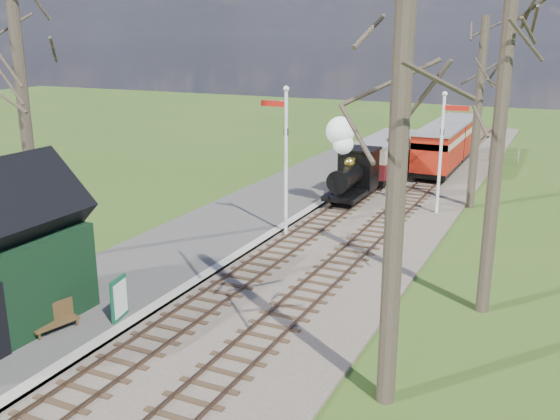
{
  "coord_description": "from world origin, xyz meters",
  "views": [
    {
      "loc": [
        9.76,
        -6.5,
        8.17
      ],
      "look_at": [
        -0.24,
        14.46,
        1.6
      ],
      "focal_mm": 40.0,
      "sensor_mm": 36.0,
      "label": 1
    }
  ],
  "objects": [
    {
      "name": "distant_hills",
      "position": [
        1.4,
        64.38,
        -16.21
      ],
      "size": [
        114.4,
        48.0,
        22.02
      ],
      "color": "#385B23",
      "rests_on": "ground"
    },
    {
      "name": "ballast_bed",
      "position": [
        1.3,
        22.0,
        0.05
      ],
      "size": [
        8.0,
        60.0,
        0.1
      ],
      "primitive_type": "cube",
      "color": "brown",
      "rests_on": "ground"
    },
    {
      "name": "track_near",
      "position": [
        0.0,
        22.0,
        0.1
      ],
      "size": [
        1.6,
        60.0,
        0.15
      ],
      "color": "brown",
      "rests_on": "ground"
    },
    {
      "name": "track_far",
      "position": [
        2.6,
        22.0,
        0.1
      ],
      "size": [
        1.6,
        60.0,
        0.15
      ],
      "color": "brown",
      "rests_on": "ground"
    },
    {
      "name": "platform",
      "position": [
        -3.5,
        14.0,
        0.1
      ],
      "size": [
        5.0,
        44.0,
        0.2
      ],
      "primitive_type": "cube",
      "color": "#474442",
      "rests_on": "ground"
    },
    {
      "name": "coping_strip",
      "position": [
        -1.2,
        14.0,
        0.1
      ],
      "size": [
        0.4,
        44.0,
        0.21
      ],
      "primitive_type": "cube",
      "color": "#B2AD9E",
      "rests_on": "ground"
    },
    {
      "name": "semaphore_near",
      "position": [
        -0.77,
        16.0,
        3.62
      ],
      "size": [
        1.22,
        0.24,
        6.22
      ],
      "color": "silver",
      "rests_on": "ground"
    },
    {
      "name": "semaphore_far",
      "position": [
        4.37,
        22.0,
        3.35
      ],
      "size": [
        1.22,
        0.24,
        5.72
      ],
      "color": "silver",
      "rests_on": "ground"
    },
    {
      "name": "bare_trees",
      "position": [
        1.33,
        10.1,
        5.21
      ],
      "size": [
        15.51,
        22.39,
        12.0
      ],
      "color": "#382D23",
      "rests_on": "ground"
    },
    {
      "name": "fence_line",
      "position": [
        0.3,
        36.0,
        0.55
      ],
      "size": [
        12.6,
        0.08,
        1.0
      ],
      "color": "slate",
      "rests_on": "ground"
    },
    {
      "name": "locomotive",
      "position": [
        -0.01,
        22.03,
        2.0
      ],
      "size": [
        1.72,
        4.02,
        4.31
      ],
      "color": "black",
      "rests_on": "ground"
    },
    {
      "name": "coach",
      "position": [
        0.0,
        28.09,
        1.46
      ],
      "size": [
        2.01,
        6.89,
        2.12
      ],
      "color": "black",
      "rests_on": "ground"
    },
    {
      "name": "red_carriage_a",
      "position": [
        2.6,
        30.09,
        1.58
      ],
      "size": [
        2.19,
        5.41,
        2.3
      ],
      "color": "black",
      "rests_on": "ground"
    },
    {
      "name": "red_carriage_b",
      "position": [
        2.6,
        35.59,
        1.58
      ],
      "size": [
        2.19,
        5.41,
        2.3
      ],
      "color": "black",
      "rests_on": "ground"
    },
    {
      "name": "sign_board",
      "position": [
        -1.57,
        6.48,
        0.82
      ],
      "size": [
        0.26,
        0.85,
        1.25
      ],
      "color": "#104E32",
      "rests_on": "platform"
    },
    {
      "name": "bench",
      "position": [
        -2.76,
        5.08,
        0.56
      ],
      "size": [
        0.71,
        1.39,
        0.77
      ],
      "color": "#4A341A",
      "rests_on": "platform"
    },
    {
      "name": "person",
      "position": [
        -3.03,
        6.3,
        0.85
      ],
      "size": [
        0.37,
        0.51,
        1.3
      ],
      "primitive_type": "imported",
      "rotation": [
        0.0,
        0.0,
        1.45
      ],
      "color": "black",
      "rests_on": "platform"
    }
  ]
}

